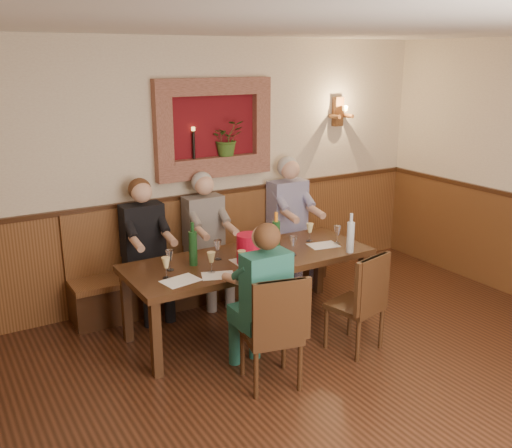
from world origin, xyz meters
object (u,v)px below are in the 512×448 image
Objects in this scene: person_bench_right at (292,231)px; water_bottle at (350,236)px; wine_bottle_green_b at (193,247)px; chair_near_right at (356,321)px; wine_bottle_green_a at (276,237)px; person_bench_left at (147,260)px; person_bench_mid at (208,249)px; bench at (207,268)px; dining_table at (250,264)px; chair_near_left at (271,353)px; person_chair_front at (260,313)px; spittoon_bucket at (250,249)px.

person_bench_right is 3.80× the size of water_bottle.
chair_near_right is at bearing -38.43° from wine_bottle_green_b.
wine_bottle_green_b is at bearing 170.60° from wine_bottle_green_a.
person_bench_right reaches higher than person_bench_left.
person_bench_mid is at bearing 179.89° from person_bench_right.
bench reaches higher than chair_near_right.
person_bench_left is 1.79m from person_bench_right.
wine_bottle_green_a is (0.29, -0.90, 0.34)m from person_bench_mid.
bench is at bearing 104.44° from wine_bottle_green_a.
dining_table is at bearing -48.99° from person_bench_left.
person_bench_right is at bearing 62.19° from chair_near_right.
wine_bottle_green_b reaches higher than chair_near_right.
wine_bottle_green_a reaches higher than wine_bottle_green_b.
wine_bottle_green_b is at bearing -124.31° from person_bench_mid.
person_bench_mid is 3.62× the size of water_bottle.
wine_bottle_green_b is at bearing 128.43° from chair_near_right.
chair_near_right is 2.19m from person_bench_left.
chair_near_left is 0.68× the size of person_bench_mid.
person_chair_front reaches higher than wine_bottle_green_b.
bench is at bearing 78.29° from person_chair_front.
water_bottle is at bearing -36.72° from person_bench_left.
wine_bottle_green_a reaches higher than water_bottle.
wine_bottle_green_a is (0.99, -0.90, 0.33)m from person_bench_left.
dining_table is at bearing 82.57° from chair_near_left.
wine_bottle_green_b is at bearing -154.80° from person_bench_right.
bench is 0.28m from person_bench_mid.
spittoon_bucket is 0.67× the size of wine_bottle_green_b.
water_bottle is (1.64, -1.22, 0.32)m from person_bench_left.
person_bench_right reaches higher than spittoon_bucket.
wine_bottle_green_b reaches higher than bench.
person_bench_right is (1.06, -0.11, 0.29)m from bench.
chair_near_left is at bearing -100.27° from person_bench_mid.
dining_table is 0.61m from wine_bottle_green_b.
person_chair_front is 3.24× the size of wine_bottle_green_a.
spittoon_bucket is 1.03m from water_bottle.
person_bench_right is at bearing 64.82° from chair_near_left.
spittoon_bucket is (-0.70, 0.71, 0.61)m from chair_near_right.
person_bench_left is (-0.73, -0.11, 0.26)m from bench.
chair_near_left is 2.48× the size of water_bottle.
wine_bottle_green_b is (-1.62, -0.76, 0.30)m from person_bench_right.
person_bench_right is 1.26m from water_bottle.
person_bench_right is at bearing 25.20° from wine_bottle_green_b.
bench is 3.08× the size of chair_near_left.
spittoon_bucket is 0.36m from wine_bottle_green_a.
person_bench_left is at bearing -171.72° from bench.
spittoon_bucket is (-0.09, -1.09, 0.56)m from bench.
person_bench_right reaches higher than chair_near_right.
wine_bottle_green_b is 1.54m from water_bottle.
bench is at bearing 8.28° from person_bench_left.
person_bench_right reaches higher than person_chair_front.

